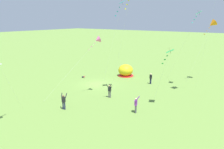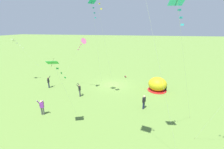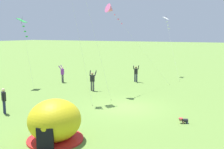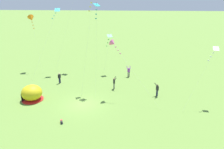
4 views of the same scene
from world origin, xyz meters
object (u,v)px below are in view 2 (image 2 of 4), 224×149
at_px(kite_pink, 83,42).
at_px(kite_green, 55,66).
at_px(toddler_crawling, 125,76).
at_px(person_watching_sky, 49,82).
at_px(kite_cyan, 178,7).
at_px(popup_tent, 157,84).
at_px(kite_teal, 93,7).
at_px(person_far_back, 144,101).
at_px(person_with_toddler, 42,107).
at_px(kite_white, 16,43).
at_px(person_arms_raised, 80,90).

bearing_deg(kite_pink, kite_green, 97.55).
xyz_separation_m(kite_pink, kite_green, (-1.20, 9.06, -1.05)).
bearing_deg(toddler_crawling, person_watching_sky, 33.60).
bearing_deg(kite_cyan, kite_pink, -42.75).
bearing_deg(popup_tent, kite_teal, 27.06).
bearing_deg(kite_green, popup_tent, -129.77).
xyz_separation_m(kite_teal, kite_green, (1.11, 7.11, -5.19)).
xyz_separation_m(kite_cyan, kite_green, (8.90, -0.28, -4.11)).
bearing_deg(person_far_back, kite_pink, -22.23).
xyz_separation_m(person_with_toddler, kite_green, (-3.45, 2.00, 5.30)).
xyz_separation_m(popup_tent, kite_cyan, (0.58, 11.67, 9.41)).
height_order(person_far_back, kite_teal, kite_teal).
bearing_deg(kite_white, kite_cyan, 153.91).
bearing_deg(person_watching_sky, toddler_crawling, -146.40).
distance_m(popup_tent, toddler_crawling, 7.61).
distance_m(popup_tent, kite_green, 15.74).
bearing_deg(kite_teal, kite_cyan, 136.52).
bearing_deg(popup_tent, person_arms_raised, 21.62).
bearing_deg(person_with_toddler, person_far_back, -162.18).
height_order(person_far_back, kite_cyan, kite_cyan).
distance_m(toddler_crawling, person_far_back, 11.66).
height_order(person_with_toddler, kite_cyan, kite_cyan).
bearing_deg(kite_green, kite_cyan, 178.18).
relative_size(person_watching_sky, kite_pink, 0.24).
height_order(person_with_toddler, kite_green, kite_green).
height_order(popup_tent, kite_white, kite_white).
bearing_deg(person_with_toddler, kite_white, -40.87).
height_order(toddler_crawling, kite_teal, kite_teal).
bearing_deg(person_watching_sky, kite_teal, 166.88).
bearing_deg(kite_green, person_arms_raised, -79.97).
height_order(popup_tent, person_arms_raised, popup_tent).
bearing_deg(popup_tent, toddler_crawling, -43.79).
bearing_deg(kite_white, popup_tent, -178.21).
height_order(popup_tent, toddler_crawling, popup_tent).
distance_m(person_with_toddler, person_far_back, 11.47).
relative_size(person_arms_raised, kite_green, 0.27).
relative_size(toddler_crawling, person_with_toddler, 0.29).
xyz_separation_m(person_far_back, kite_green, (7.47, 5.51, 5.33)).
relative_size(toddler_crawling, kite_green, 0.08).
bearing_deg(popup_tent, kite_white, 1.79).
bearing_deg(person_far_back, kite_teal, -14.10).
bearing_deg(kite_pink, kite_cyan, 137.25).
bearing_deg(kite_teal, popup_tent, -152.94).
distance_m(kite_cyan, kite_green, 9.81).
distance_m(kite_cyan, kite_white, 25.16).
xyz_separation_m(popup_tent, kite_green, (9.48, 11.39, 5.30)).
relative_size(person_with_toddler, kite_white, 0.25).
bearing_deg(toddler_crawling, kite_cyan, 106.11).
relative_size(person_far_back, kite_green, 0.25).
relative_size(person_arms_raised, person_far_back, 1.10).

